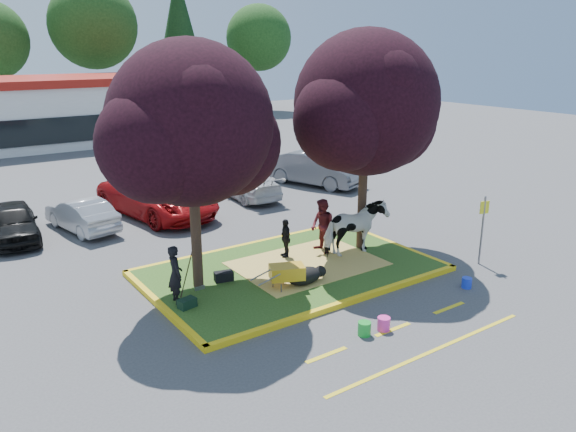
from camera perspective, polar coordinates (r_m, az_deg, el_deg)
ground at (r=16.64m, az=0.30°, el=-5.79°), size 90.00×90.00×0.00m
median_island at (r=16.61m, az=0.30°, el=-5.55°), size 8.00×5.00×0.15m
curb_near at (r=14.76m, az=6.12°, el=-8.68°), size 8.30×0.16×0.15m
curb_far at (r=18.64m, az=-4.26°, el=-3.04°), size 8.30×0.16×0.15m
curb_left at (r=14.86m, az=-12.86°, el=-8.85°), size 0.16×5.30×0.15m
curb_right at (r=19.09m, az=10.40°, el=-2.79°), size 0.16×5.30×0.15m
straw_bedding at (r=16.91m, az=1.97°, el=-4.86°), size 4.20×3.00×0.01m
tree_purple_left at (r=14.43m, az=-9.74°, el=8.45°), size 5.06×4.20×6.51m
tree_purple_right at (r=17.42m, az=8.01°, el=10.63°), size 5.30×4.40×6.82m
fire_lane_stripe_a at (r=12.56m, az=3.93°, el=-13.90°), size 1.10×0.12×0.01m
fire_lane_stripe_b at (r=13.75m, az=10.59°, el=-11.26°), size 1.10×0.12×0.01m
fire_lane_stripe_c at (r=15.11m, az=16.04°, el=-8.96°), size 1.10×0.12×0.01m
fire_lane_long at (r=13.05m, az=14.41°, el=-13.17°), size 6.00×0.10×0.01m
retail_building at (r=42.17m, az=-20.02°, el=10.28°), size 20.40×8.40×4.40m
treeline at (r=51.18m, az=-24.52°, el=16.98°), size 46.58×7.80×14.63m
cow at (r=17.48m, az=6.83°, el=-1.27°), size 2.09×1.07×1.71m
calf at (r=15.46m, az=1.67°, el=-6.10°), size 1.21×0.94×0.46m
handler at (r=14.47m, az=-11.37°, el=-5.83°), size 0.42×0.59×1.53m
visitor_a at (r=17.57m, az=3.52°, el=-1.05°), size 0.72×0.89×1.72m
visitor_b at (r=17.25m, az=-0.25°, el=-2.25°), size 0.49×0.77×1.22m
wheelbarrow at (r=15.17m, az=-0.08°, el=-5.74°), size 1.65×0.86×0.63m
gear_bag_dark at (r=15.79m, az=-6.54°, el=-6.10°), size 0.57×0.40×0.26m
gear_bag_green at (r=14.40m, az=-10.22°, el=-8.70°), size 0.49×0.36×0.24m
sign_post at (r=17.85m, az=19.18°, el=-0.72°), size 0.30×0.11×2.15m
bucket_green at (r=13.33m, az=7.76°, el=-11.27°), size 0.41×0.41×0.33m
bucket_pink at (r=13.61m, az=9.70°, el=-10.75°), size 0.37×0.37×0.33m
bucket_blue at (r=16.37m, az=17.70°, el=-6.48°), size 0.28×0.28×0.29m
car_black at (r=21.37m, az=-26.15°, el=-0.55°), size 1.90×3.91×1.28m
car_silver at (r=21.53m, az=-20.23°, el=0.14°), size 1.90×3.76×1.18m
car_red at (r=22.51m, az=-13.09°, el=1.97°), size 3.61×6.00×1.56m
car_white at (r=24.67m, az=-4.24°, el=3.26°), size 1.89×4.27×1.22m
car_grey at (r=26.89m, az=2.74°, el=4.83°), size 3.19×5.07×1.58m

